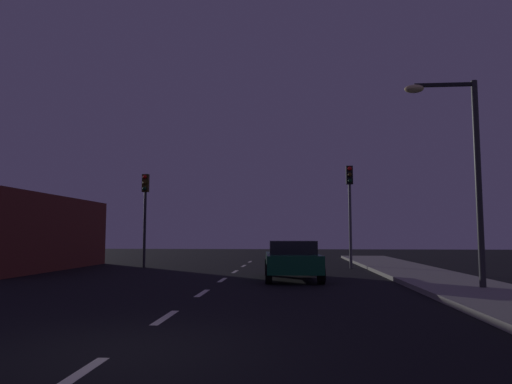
% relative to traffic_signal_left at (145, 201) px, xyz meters
% --- Properties ---
extents(ground_plane, '(80.00, 80.00, 0.00)m').
position_rel_traffic_signal_left_xyz_m(ground_plane, '(4.84, -9.33, -3.28)').
color(ground_plane, black).
extents(sidewalk_curb_right, '(3.00, 40.00, 0.15)m').
position_rel_traffic_signal_left_xyz_m(sidewalk_curb_right, '(12.34, -9.33, -3.21)').
color(sidewalk_curb_right, gray).
rests_on(sidewalk_curb_right, ground_plane).
extents(lane_stripe_nearest, '(0.16, 1.60, 0.01)m').
position_rel_traffic_signal_left_xyz_m(lane_stripe_nearest, '(4.84, -17.53, -3.28)').
color(lane_stripe_nearest, silver).
rests_on(lane_stripe_nearest, ground_plane).
extents(lane_stripe_second, '(0.16, 1.60, 0.01)m').
position_rel_traffic_signal_left_xyz_m(lane_stripe_second, '(4.84, -13.73, -3.28)').
color(lane_stripe_second, silver).
rests_on(lane_stripe_second, ground_plane).
extents(lane_stripe_third, '(0.16, 1.60, 0.01)m').
position_rel_traffic_signal_left_xyz_m(lane_stripe_third, '(4.84, -9.93, -3.28)').
color(lane_stripe_third, silver).
rests_on(lane_stripe_third, ground_plane).
extents(lane_stripe_fourth, '(0.16, 1.60, 0.01)m').
position_rel_traffic_signal_left_xyz_m(lane_stripe_fourth, '(4.84, -6.13, -3.28)').
color(lane_stripe_fourth, silver).
rests_on(lane_stripe_fourth, ground_plane).
extents(lane_stripe_fifth, '(0.16, 1.60, 0.01)m').
position_rel_traffic_signal_left_xyz_m(lane_stripe_fifth, '(4.84, -2.33, -3.28)').
color(lane_stripe_fifth, silver).
rests_on(lane_stripe_fifth, ground_plane).
extents(lane_stripe_sixth, '(0.16, 1.60, 0.01)m').
position_rel_traffic_signal_left_xyz_m(lane_stripe_sixth, '(4.84, 1.47, -3.28)').
color(lane_stripe_sixth, silver).
rests_on(lane_stripe_sixth, ground_plane).
extents(lane_stripe_seventh, '(0.16, 1.60, 0.01)m').
position_rel_traffic_signal_left_xyz_m(lane_stripe_seventh, '(4.84, 5.27, -3.28)').
color(lane_stripe_seventh, silver).
rests_on(lane_stripe_seventh, ground_plane).
extents(traffic_signal_left, '(0.32, 0.38, 4.67)m').
position_rel_traffic_signal_left_xyz_m(traffic_signal_left, '(0.00, 0.00, 0.00)').
color(traffic_signal_left, '#2D2D30').
rests_on(traffic_signal_left, ground_plane).
extents(traffic_signal_right, '(0.32, 0.38, 4.98)m').
position_rel_traffic_signal_left_xyz_m(traffic_signal_right, '(10.18, 0.00, 0.20)').
color(traffic_signal_right, '#4C4C51').
rests_on(traffic_signal_right, ground_plane).
extents(car_stopped_ahead, '(2.18, 4.38, 1.40)m').
position_rel_traffic_signal_left_xyz_m(car_stopped_ahead, '(7.33, -5.76, -2.56)').
color(car_stopped_ahead, '#0F4C2D').
rests_on(car_stopped_ahead, ground_plane).
extents(street_lamp_right, '(2.08, 0.36, 6.08)m').
position_rel_traffic_signal_left_xyz_m(street_lamp_right, '(12.27, -9.21, 0.47)').
color(street_lamp_right, '#2D2D30').
rests_on(street_lamp_right, ground_plane).
extents(storefront_left, '(4.90, 9.69, 3.39)m').
position_rel_traffic_signal_left_xyz_m(storefront_left, '(-5.60, -1.98, -1.59)').
color(storefront_left, maroon).
rests_on(storefront_left, ground_plane).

